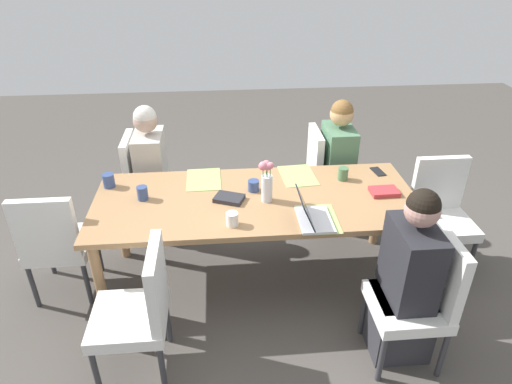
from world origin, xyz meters
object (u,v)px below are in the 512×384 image
Objects in this scene: coffee_mug_far_left at (343,174)px; phone_black at (378,172)px; chair_far_right_far at (140,307)px; laptop_far_left_near at (312,216)px; coffee_mug_near_left at (109,181)px; person_far_left_near at (406,285)px; flower_vase at (267,181)px; chair_near_left_mid at (326,172)px; chair_head_right_right_near at (56,240)px; coffee_mug_near_right at (232,219)px; person_near_left_far at (153,179)px; book_red_cover at (384,192)px; dining_table at (256,206)px; chair_head_left_right_mid at (441,209)px; book_blue_cover at (229,198)px; person_near_left_mid at (336,172)px; coffee_mug_centre_left at (142,193)px; coffee_mug_centre_right at (254,186)px; chair_near_left_far at (145,179)px; chair_far_left_near at (421,295)px.

phone_black is (-0.31, -0.10, -0.05)m from coffee_mug_far_left.
chair_far_right_far is 2.81× the size of laptop_far_left_near.
phone_black is (-2.08, -0.06, -0.05)m from coffee_mug_near_left.
flower_vase is (0.79, -0.72, 0.38)m from person_far_left_near.
chair_head_right_right_near is at bearing 22.21° from chair_near_left_mid.
chair_far_right_far is (1.61, 0.02, -0.03)m from person_far_left_near.
chair_near_left_mid reaches higher than coffee_mug_near_right.
person_near_left_far is 1.65m from coffee_mug_far_left.
phone_black is (-1.75, -1.10, 0.25)m from chair_far_right_far.
chair_near_left_mid is 4.50× the size of book_red_cover.
dining_table is at bearing 17.88° from coffee_mug_far_left.
chair_head_left_right_mid is 4.50× the size of book_blue_cover.
book_red_cover is (-1.78, 0.79, 0.23)m from person_near_left_far.
person_near_left_mid is at bearing -159.81° from chair_head_right_right_near.
chair_head_right_right_near is 1.27m from book_blue_cover.
coffee_mug_far_left is (-0.35, -0.56, 0.01)m from laptop_far_left_near.
chair_head_right_right_near is 1.82m from laptop_far_left_near.
flower_vase is 0.30m from book_blue_cover.
chair_head_left_right_mid is 2.81× the size of laptop_far_left_near.
coffee_mug_near_left is (0.33, -1.04, 0.30)m from chair_far_right_far.
chair_near_left_mid is 0.91m from book_red_cover.
coffee_mug_centre_right is (-0.80, -0.06, -0.01)m from coffee_mug_centre_left.
dining_table is at bearing -134.03° from chair_far_right_far.
chair_head_right_right_near is at bearing 20.19° from person_near_left_mid.
chair_near_left_far is at bearing -38.41° from coffee_mug_centre_right.
chair_head_left_right_mid is at bearing -158.36° from chair_far_right_far.
chair_far_right_far reaches higher than coffee_mug_centre_left.
chair_far_left_near and chair_far_right_far have the same top height.
person_near_left_far is 12.10× the size of coffee_mug_far_left.
chair_head_right_right_near is 2.90× the size of flower_vase.
person_near_left_mid reaches higher than book_red_cover.
book_blue_cover is (-0.61, 0.07, -0.03)m from coffee_mug_centre_left.
coffee_mug_near_right is at bearing 167.52° from chair_head_right_right_near.
book_blue_cover is at bearing -126.19° from chair_far_right_far.
coffee_mug_near_left is at bearing -22.78° from laptop_far_left_near.
chair_head_right_right_near is 1.56m from flower_vase.
phone_black is at bearing -102.43° from book_red_cover.
book_blue_cover is at bearing 173.50° from coffee_mug_centre_left.
chair_near_left_far is 1.61m from chair_far_right_far.
chair_far_left_near is 1.17m from phone_black.
person_near_left_mid is (-0.79, -0.77, -0.15)m from dining_table.
chair_head_right_right_near is at bearing -90.57° from phone_black.
person_far_left_near reaches higher than chair_near_left_mid.
book_red_cover is 1.33× the size of phone_black.
chair_near_left_mid is 0.10m from person_near_left_mid.
chair_head_left_right_mid is at bearing -173.98° from flower_vase.
book_red_cover is (-0.60, -0.32, -0.03)m from laptop_far_left_near.
coffee_mug_centre_left is 1.75m from book_red_cover.
chair_head_left_right_mid is 9.11× the size of coffee_mug_far_left.
chair_far_left_near is 0.75× the size of person_near_left_far.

